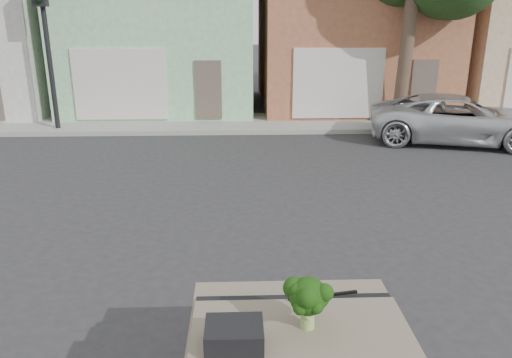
{
  "coord_description": "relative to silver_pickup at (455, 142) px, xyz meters",
  "views": [
    {
      "loc": [
        -0.53,
        -6.84,
        3.73
      ],
      "look_at": [
        -0.26,
        0.5,
        1.3
      ],
      "focal_mm": 35.0,
      "sensor_mm": 36.0,
      "label": 1
    }
  ],
  "objects": [
    {
      "name": "ground_plane",
      "position": [
        -6.1,
        -7.76,
        0.0
      ],
      "size": [
        120.0,
        120.0,
        0.0
      ],
      "primitive_type": "plane",
      "color": "#303033",
      "rests_on": "ground"
    },
    {
      "name": "sidewalk",
      "position": [
        -6.1,
        2.74,
        0.07
      ],
      "size": [
        40.0,
        3.0,
        0.15
      ],
      "primitive_type": "cube",
      "color": "gray",
      "rests_on": "ground"
    },
    {
      "name": "townhouse_mint",
      "position": [
        -9.6,
        6.74,
        3.77
      ],
      "size": [
        7.2,
        8.2,
        7.55
      ],
      "primitive_type": "cube",
      "color": "#99D29A",
      "rests_on": "ground"
    },
    {
      "name": "townhouse_tan",
      "position": [
        -2.1,
        6.74,
        3.77
      ],
      "size": [
        7.2,
        8.2,
        7.55
      ],
      "primitive_type": "cube",
      "color": "#A06041",
      "rests_on": "ground"
    },
    {
      "name": "silver_pickup",
      "position": [
        0.0,
        0.0,
        0.0
      ],
      "size": [
        5.63,
        3.68,
        1.44
      ],
      "primitive_type": "imported",
      "rotation": [
        0.0,
        0.0,
        1.3
      ],
      "color": "silver",
      "rests_on": "ground"
    },
    {
      "name": "traffic_signal",
      "position": [
        -12.6,
        1.74,
        2.55
      ],
      "size": [
        0.4,
        0.4,
        5.1
      ],
      "primitive_type": "cube",
      "color": "black",
      "rests_on": "ground"
    },
    {
      "name": "instrument_hump",
      "position": [
        -6.68,
        -11.11,
        1.22
      ],
      "size": [
        0.48,
        0.38,
        0.2
      ],
      "primitive_type": "cube",
      "color": "black",
      "rests_on": "car_dashboard"
    },
    {
      "name": "wiper_arm",
      "position": [
        -5.82,
        -10.38,
        1.13
      ],
      "size": [
        0.69,
        0.15,
        0.02
      ],
      "primitive_type": "cube",
      "rotation": [
        0.0,
        0.0,
        0.17
      ],
      "color": "black",
      "rests_on": "car_dashboard"
    },
    {
      "name": "broccoli",
      "position": [
        -6.05,
        -10.88,
        1.36
      ],
      "size": [
        0.56,
        0.56,
        0.49
      ],
      "primitive_type": "cube",
      "rotation": [
        0.0,
        0.0,
        4.01
      ],
      "color": "black",
      "rests_on": "car_dashboard"
    }
  ]
}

